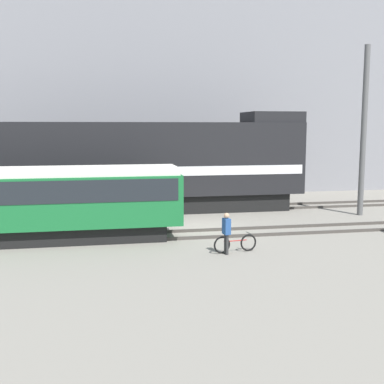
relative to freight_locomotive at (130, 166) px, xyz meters
name	(u,v)px	position (x,y,z in m)	size (l,w,h in m)	color
ground_plane	(201,228)	(2.97, -4.95, -2.61)	(120.00, 120.00, 0.00)	gray
track_near	(207,233)	(2.97, -6.39, -2.54)	(60.00, 1.51, 0.14)	#47423D
track_far	(183,209)	(2.97, 0.00, -2.54)	(60.00, 1.51, 0.14)	#47423D
building_backdrop	(162,96)	(2.97, 9.24, 4.37)	(49.17, 6.00, 13.97)	gray
freight_locomotive	(130,166)	(0.00, 0.00, 0.00)	(19.67, 3.04, 5.59)	black
streetcar	(46,200)	(-3.83, -6.39, -0.85)	(11.05, 2.54, 3.08)	black
bicycle	(235,244)	(3.37, -9.48, -2.28)	(1.75, 0.45, 0.73)	black
person	(226,229)	(2.95, -9.69, -1.67)	(0.27, 0.39, 1.58)	#333333
utility_pole_left	(364,132)	(12.17, -3.19, 1.88)	(0.30, 0.30, 8.98)	#595959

